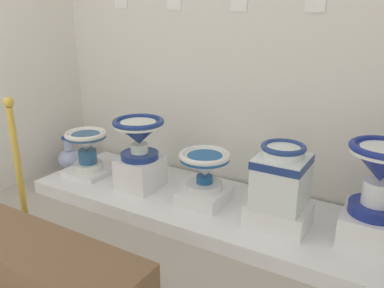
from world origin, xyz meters
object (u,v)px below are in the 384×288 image
(info_placard_fourth, at_px, (315,2))
(antique_toilet_squat_floral, at_px, (87,144))
(plinth_block_tall_cobalt, at_px, (371,228))
(info_placard_first, at_px, (121,1))
(plinth_block_central_ornate, at_px, (141,173))
(antique_toilet_tall_cobalt, at_px, (381,169))
(stanchion_post_near_left, at_px, (24,202))
(info_placard_third, at_px, (239,1))
(decorative_vase_spare, at_px, (70,158))
(plinth_block_leftmost, at_px, (204,195))
(plinth_block_squat_floral, at_px, (89,172))
(antique_toilet_leftmost, at_px, (205,165))
(plinth_block_rightmost, at_px, (278,214))
(antique_toilet_rightmost, at_px, (281,174))
(antique_toilet_central_ornate, at_px, (139,133))
(museum_bench, at_px, (42,279))

(info_placard_fourth, bearing_deg, antique_toilet_squat_floral, -162.72)
(plinth_block_tall_cobalt, relative_size, info_placard_first, 2.79)
(plinth_block_central_ornate, xyz_separation_m, plinth_block_tall_cobalt, (1.72, 0.08, -0.03))
(plinth_block_central_ornate, xyz_separation_m, info_placard_fourth, (1.14, 0.51, 1.30))
(antique_toilet_tall_cobalt, relative_size, stanchion_post_near_left, 0.44)
(info_placard_third, relative_size, decorative_vase_spare, 0.40)
(antique_toilet_squat_floral, distance_m, plinth_block_leftmost, 1.16)
(plinth_block_squat_floral, relative_size, antique_toilet_squat_floral, 1.02)
(plinth_block_central_ornate, bearing_deg, stanchion_post_near_left, -102.83)
(decorative_vase_spare, distance_m, stanchion_post_near_left, 1.28)
(antique_toilet_leftmost, distance_m, info_placard_first, 1.67)
(plinth_block_squat_floral, height_order, info_placard_fourth, info_placard_fourth)
(plinth_block_tall_cobalt, xyz_separation_m, stanchion_post_near_left, (-1.93, -1.01, 0.11))
(plinth_block_squat_floral, xyz_separation_m, plinth_block_rightmost, (1.72, 0.02, 0.05))
(info_placard_third, bearing_deg, antique_toilet_tall_cobalt, -20.61)
(plinth_block_rightmost, distance_m, info_placard_fourth, 1.44)
(plinth_block_central_ornate, xyz_separation_m, info_placard_first, (-0.54, 0.51, 1.32))
(plinth_block_rightmost, relative_size, plinth_block_tall_cobalt, 1.06)
(antique_toilet_leftmost, height_order, antique_toilet_rightmost, antique_toilet_rightmost)
(plinth_block_tall_cobalt, relative_size, info_placard_third, 2.64)
(info_placard_third, bearing_deg, info_placard_fourth, -0.00)
(plinth_block_rightmost, bearing_deg, plinth_block_tall_cobalt, 8.37)
(plinth_block_central_ornate, height_order, antique_toilet_tall_cobalt, antique_toilet_tall_cobalt)
(plinth_block_central_ornate, height_order, antique_toilet_leftmost, antique_toilet_leftmost)
(plinth_block_squat_floral, bearing_deg, antique_toilet_central_ornate, 2.34)
(plinth_block_rightmost, distance_m, info_placard_first, 2.25)
(plinth_block_squat_floral, bearing_deg, info_placard_fourth, 17.28)
(antique_toilet_leftmost, height_order, info_placard_third, info_placard_third)
(info_placard_third, bearing_deg, antique_toilet_central_ornate, -139.16)
(antique_toilet_leftmost, bearing_deg, decorative_vase_spare, 177.00)
(plinth_block_rightmost, xyz_separation_m, plinth_block_tall_cobalt, (0.56, 0.08, 0.03))
(antique_toilet_squat_floral, height_order, decorative_vase_spare, antique_toilet_squat_floral)
(plinth_block_central_ornate, distance_m, antique_toilet_central_ornate, 0.34)
(plinth_block_central_ornate, height_order, plinth_block_leftmost, plinth_block_central_ornate)
(antique_toilet_leftmost, relative_size, stanchion_post_near_left, 0.38)
(plinth_block_squat_floral, height_order, info_placard_third, info_placard_third)
(museum_bench, bearing_deg, plinth_block_leftmost, 81.42)
(stanchion_post_near_left, bearing_deg, decorative_vase_spare, 125.14)
(antique_toilet_leftmost, bearing_deg, plinth_block_squat_floral, -177.12)
(antique_toilet_tall_cobalt, relative_size, info_placard_fourth, 3.19)
(plinth_block_tall_cobalt, distance_m, stanchion_post_near_left, 2.18)
(antique_toilet_squat_floral, xyz_separation_m, info_placard_first, (0.02, 0.53, 1.17))
(plinth_block_tall_cobalt, distance_m, info_placard_first, 2.67)
(antique_toilet_tall_cobalt, distance_m, info_placard_third, 1.54)
(plinth_block_rightmost, distance_m, museum_bench, 1.50)
(antique_toilet_tall_cobalt, distance_m, stanchion_post_near_left, 2.20)
(decorative_vase_spare, bearing_deg, museum_bench, -46.56)
(antique_toilet_central_ornate, bearing_deg, museum_bench, -73.64)
(antique_toilet_tall_cobalt, bearing_deg, antique_toilet_rightmost, -171.63)
(plinth_block_rightmost, bearing_deg, antique_toilet_central_ornate, 179.83)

